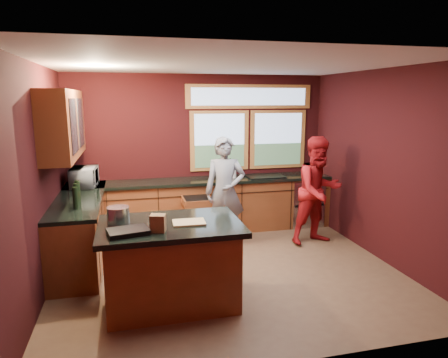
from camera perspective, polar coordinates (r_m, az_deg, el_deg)
name	(u,v)px	position (r m, az deg, el deg)	size (l,w,h in m)	color
floor	(228,270)	(5.54, 0.52, -12.93)	(4.50, 4.50, 0.00)	brown
room_shell	(178,137)	(5.28, -6.64, 6.05)	(4.52, 4.02, 2.71)	black
back_counter	(215,205)	(6.99, -1.29, -3.69)	(4.50, 0.64, 0.93)	#5D2F16
left_counter	(80,229)	(6.07, -19.84, -6.73)	(0.64, 2.30, 0.93)	#5D2F16
island	(171,263)	(4.60, -7.53, -11.83)	(1.55, 1.05, 0.95)	#5D2F16
person_grey	(225,192)	(6.21, 0.12, -1.86)	(0.63, 0.41, 1.72)	slate
person_red	(318,191)	(6.47, 13.34, -1.65)	(0.83, 0.65, 1.72)	maroon
microwave	(84,177)	(6.59, -19.32, 0.25)	(0.55, 0.37, 0.30)	#999999
potted_plant	(222,167)	(6.93, -0.22, 1.67)	(0.33, 0.28, 0.36)	#999999
paper_towel	(233,170)	(6.93, 1.26, 1.32)	(0.12, 0.12, 0.28)	silver
cutting_board	(189,222)	(4.41, -5.02, -6.20)	(0.35, 0.25, 0.02)	tan
stock_pot	(118,215)	(4.54, -14.87, -4.99)	(0.24, 0.24, 0.18)	#B8B8BD
paper_bag	(158,223)	(4.16, -9.42, -6.25)	(0.15, 0.12, 0.18)	brown
black_tray	(128,231)	(4.17, -13.53, -7.30)	(0.40, 0.28, 0.05)	black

